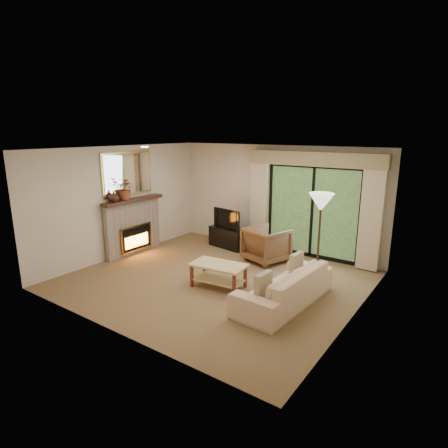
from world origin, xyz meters
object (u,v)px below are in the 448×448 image
Objects in this scene: sofa at (284,286)px; coffee_table at (219,276)px; armchair at (266,245)px; media_console at (229,237)px.

coffee_table is at bearing -81.63° from sofa.
sofa is 2.08× the size of coffee_table.
coffee_table is at bearing 106.24° from armchair.
sofa is (2.63, -2.10, 0.06)m from media_console.
media_console is 2.56m from coffee_table.
media_console is at bearing 0.59° from armchair.
media_console is 1.16× the size of armchair.
sofa is (1.30, -1.70, -0.08)m from armchair.
armchair is 0.85× the size of coffee_table.
sofa is 1.34m from coffee_table.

